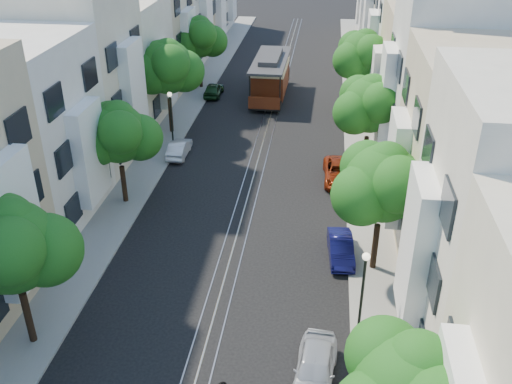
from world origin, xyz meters
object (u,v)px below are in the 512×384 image
(tree_w_b, at_px, (119,135))
(tree_w_c, at_px, (168,68))
(tree_e_c, at_px, (371,106))
(tree_e_d, at_px, (364,56))
(parked_car_e_mid, at_px, (341,248))
(parked_car_e_far, at_px, (340,173))
(parked_car_w_mid, at_px, (179,148))
(parked_car_w_far, at_px, (214,89))
(tree_w_d, at_px, (200,39))
(tree_w_a, at_px, (12,249))
(lamp_east, at_px, (363,283))
(lamp_west, at_px, (171,112))
(cable_car, at_px, (271,74))
(tree_e_b, at_px, (384,185))
(parked_car_e_near, at_px, (315,368))

(tree_w_b, xyz_separation_m, tree_w_c, (0.00, 11.00, 0.67))
(tree_w_c, bearing_deg, tree_w_b, -90.00)
(tree_e_c, bearing_deg, tree_e_d, 90.00)
(tree_e_d, relative_size, tree_w_c, 0.97)
(tree_e_c, distance_m, tree_w_b, 15.60)
(parked_car_e_mid, distance_m, parked_car_e_far, 8.61)
(tree_e_d, height_order, parked_car_w_mid, tree_e_d)
(tree_w_b, distance_m, tree_w_c, 11.02)
(parked_car_w_mid, height_order, parked_car_w_far, parked_car_w_far)
(tree_w_d, relative_size, parked_car_e_mid, 1.91)
(tree_e_d, height_order, parked_car_w_far, tree_e_d)
(tree_w_a, height_order, lamp_east, tree_w_a)
(lamp_west, distance_m, cable_car, 13.52)
(parked_car_e_far, bearing_deg, parked_car_w_far, 123.10)
(parked_car_e_far, bearing_deg, tree_e_b, -82.80)
(tree_w_d, xyz_separation_m, lamp_west, (0.84, -13.98, -1.75))
(tree_e_b, xyz_separation_m, tree_w_b, (-14.40, 5.00, -0.34))
(tree_e_d, relative_size, tree_w_d, 1.05)
(tree_e_c, xyz_separation_m, tree_e_d, (0.00, 11.00, 0.27))
(tree_e_b, distance_m, cable_car, 26.51)
(tree_e_b, relative_size, tree_w_b, 1.07)
(tree_w_b, bearing_deg, lamp_west, 84.03)
(tree_e_b, distance_m, parked_car_e_far, 10.40)
(tree_e_d, distance_m, tree_w_c, 15.60)
(tree_w_a, relative_size, parked_car_w_mid, 1.99)
(tree_e_c, height_order, lamp_west, tree_e_c)
(lamp_west, bearing_deg, lamp_east, -55.01)
(tree_e_b, relative_size, parked_car_e_far, 1.52)
(parked_car_e_mid, distance_m, parked_car_w_mid, 15.82)
(tree_w_a, bearing_deg, tree_w_d, 90.00)
(parked_car_e_near, bearing_deg, parked_car_e_mid, 87.98)
(parked_car_w_mid, xyz_separation_m, parked_car_w_far, (0.00, 12.90, 0.05))
(cable_car, distance_m, parked_car_e_near, 33.28)
(lamp_west, bearing_deg, tree_e_c, -8.49)
(cable_car, distance_m, parked_car_e_far, 17.01)
(tree_e_d, distance_m, tree_w_a, 32.38)
(tree_w_b, bearing_deg, parked_car_w_mid, 77.54)
(tree_w_b, distance_m, parked_car_e_mid, 13.95)
(tree_w_c, height_order, lamp_west, tree_w_c)
(tree_e_b, height_order, tree_w_d, tree_e_b)
(lamp_east, bearing_deg, parked_car_e_mid, 96.92)
(cable_car, relative_size, parked_car_w_far, 2.58)
(tree_e_c, height_order, parked_car_e_far, tree_e_c)
(parked_car_e_mid, xyz_separation_m, parked_car_e_far, (0.00, 8.61, 0.05))
(tree_w_a, distance_m, parked_car_e_near, 12.41)
(lamp_east, relative_size, parked_car_w_far, 1.17)
(tree_e_b, xyz_separation_m, tree_w_d, (-14.40, 27.00, -0.13))
(tree_e_c, bearing_deg, lamp_west, 171.51)
(tree_w_b, xyz_separation_m, parked_car_w_mid, (1.54, 6.97, -3.85))
(parked_car_e_far, bearing_deg, parked_car_w_mid, 164.28)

